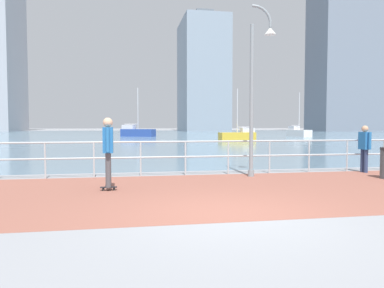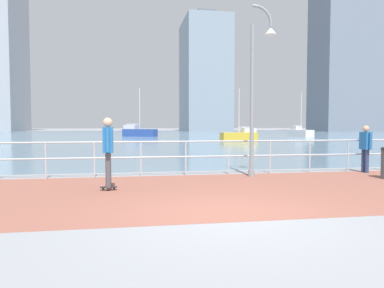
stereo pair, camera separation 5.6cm
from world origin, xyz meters
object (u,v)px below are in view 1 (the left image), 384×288
object	(u,v)px
skateboarder	(108,147)
sailboat_white	(137,132)
bystander	(365,145)
sailboat_ivory	(298,132)
lamppost	(257,82)
sailboat_red	(238,135)

from	to	relation	value
skateboarder	sailboat_white	bearing A→B (deg)	87.63
bystander	sailboat_ivory	bearing A→B (deg)	67.03
skateboarder	bystander	size ratio (longest dim) A/B	1.13
lamppost	sailboat_white	bearing A→B (deg)	93.92
skateboarder	bystander	world-z (taller)	skateboarder
sailboat_ivory	skateboarder	bearing A→B (deg)	-121.96
lamppost	sailboat_white	world-z (taller)	sailboat_white
lamppost	sailboat_white	xyz separation A→B (m)	(-2.69, 39.19, -2.27)
skateboarder	sailboat_red	world-z (taller)	sailboat_red
lamppost	sailboat_red	world-z (taller)	sailboat_red
sailboat_ivory	sailboat_red	size ratio (longest dim) A/B	1.12
bystander	sailboat_red	distance (m)	25.39
lamppost	skateboarder	world-z (taller)	lamppost
sailboat_ivory	sailboat_white	xyz separation A→B (m)	(-21.47, 3.74, 0.06)
sailboat_ivory	sailboat_red	bearing A→B (deg)	-138.95
lamppost	bystander	distance (m)	4.37
sailboat_ivory	sailboat_red	xyz separation A→B (m)	(-11.49, -10.01, -0.06)
lamppost	skateboarder	bearing A→B (deg)	-159.01
lamppost	bystander	bearing A→B (deg)	4.18
lamppost	sailboat_red	distance (m)	26.57
bystander	sailboat_ivory	world-z (taller)	sailboat_ivory
sailboat_ivory	lamppost	bearing A→B (deg)	-117.92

